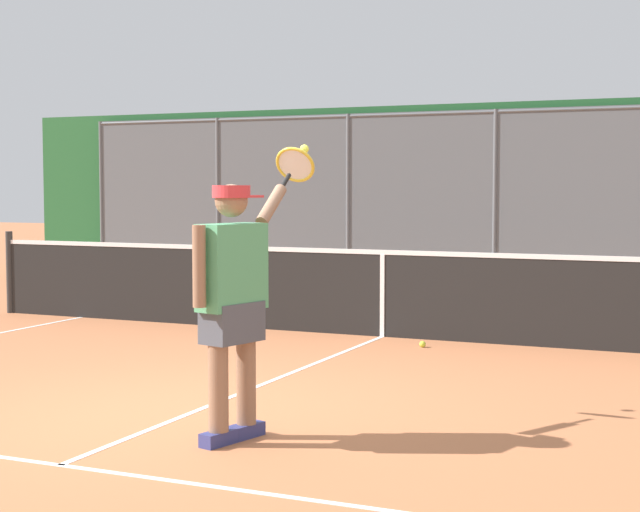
{
  "coord_description": "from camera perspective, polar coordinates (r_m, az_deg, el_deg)",
  "views": [
    {
      "loc": [
        -3.76,
        6.09,
        1.66
      ],
      "look_at": [
        -0.27,
        -1.86,
        1.05
      ],
      "focal_mm": 56.01,
      "sensor_mm": 36.0,
      "label": 1
    }
  ],
  "objects": [
    {
      "name": "tennis_net",
      "position": [
        11.0,
        3.6,
        -2.08
      ],
      "size": [
        10.49,
        0.09,
        1.07
      ],
      "color": "#2D2D2D",
      "rests_on": "ground"
    },
    {
      "name": "fence_backdrop",
      "position": [
        16.4,
        10.49,
        3.3
      ],
      "size": [
        17.82,
        1.37,
        2.97
      ],
      "color": "#565B60",
      "rests_on": "ground"
    },
    {
      "name": "tennis_ball_mid_court",
      "position": [
        10.37,
        5.88,
        -5.03
      ],
      "size": [
        0.07,
        0.07,
        0.07
      ],
      "primitive_type": "sphere",
      "color": "#C1D138",
      "rests_on": "ground"
    },
    {
      "name": "tennis_player",
      "position": [
        6.47,
        -4.97,
        -2.02
      ],
      "size": [
        0.36,
        1.41,
        1.96
      ],
      "rotation": [
        0.0,
        0.0,
        -1.83
      ],
      "color": "navy",
      "rests_on": "ground"
    },
    {
      "name": "court_line_markings",
      "position": [
        6.04,
        -16.31,
        -12.05
      ],
      "size": [
        8.16,
        10.14,
        0.01
      ],
      "color": "white",
      "rests_on": "ground"
    },
    {
      "name": "ground_plane",
      "position": [
        7.34,
        -7.87,
        -9.08
      ],
      "size": [
        60.0,
        60.0,
        0.0
      ],
      "primitive_type": "plane",
      "color": "#B76B42"
    }
  ]
}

